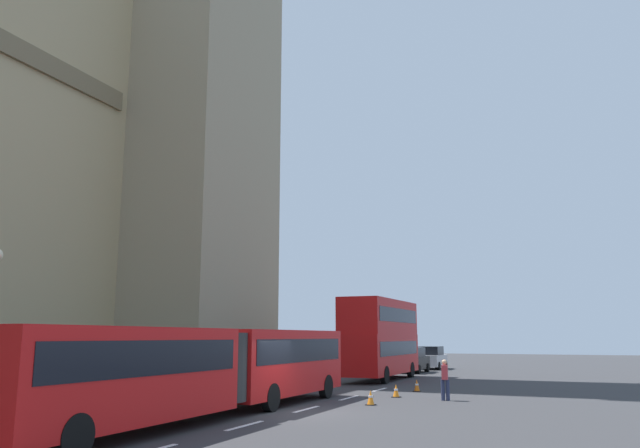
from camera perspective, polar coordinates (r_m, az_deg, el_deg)
name	(u,v)px	position (r m, az deg, el deg)	size (l,w,h in m)	color
ground_plane	(294,413)	(22.63, -2.47, -17.13)	(160.00, 160.00, 0.00)	#333335
lane_centre_marking	(279,417)	(21.57, -3.86, -17.44)	(25.20, 0.16, 0.01)	silver
articulated_bus	(212,364)	(21.48, -9.97, -12.67)	(17.99, 2.54, 2.90)	red
double_decker_bus	(380,336)	(39.28, 5.64, -10.29)	(9.35, 2.54, 4.90)	red
sedan_lead	(412,360)	(47.49, 8.53, -12.41)	(4.40, 1.86, 1.85)	black
sedan_trailing	(432,358)	(52.90, 10.34, -12.14)	(4.40, 1.86, 1.85)	#B7B7BC
traffic_cone_west	(371,398)	(25.09, 4.73, -15.80)	(0.36, 0.36, 0.58)	black
traffic_cone_middle	(396,391)	(28.34, 7.09, -15.13)	(0.36, 0.36, 0.58)	black
traffic_cone_east	(417,385)	(31.46, 8.99, -14.61)	(0.36, 0.36, 0.58)	black
pedestrian_near_cones	(445,378)	(27.21, 11.54, -13.88)	(0.42, 0.36, 1.69)	#262D4C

